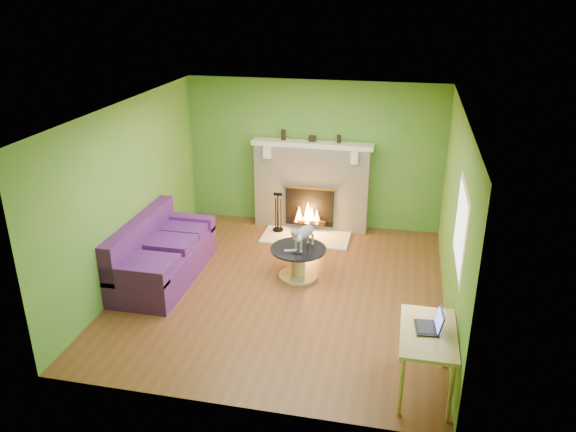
% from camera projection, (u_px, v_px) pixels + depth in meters
% --- Properties ---
extents(floor, '(5.00, 5.00, 0.00)m').
position_uv_depth(floor, '(283.00, 289.00, 8.09)').
color(floor, brown).
rests_on(floor, ground).
extents(ceiling, '(5.00, 5.00, 0.00)m').
position_uv_depth(ceiling, '(282.00, 109.00, 7.11)').
color(ceiling, white).
rests_on(ceiling, wall_back).
extents(wall_back, '(5.00, 0.00, 5.00)m').
position_uv_depth(wall_back, '(314.00, 155.00, 9.86)').
color(wall_back, '#42832B').
rests_on(wall_back, floor).
extents(wall_front, '(5.00, 0.00, 5.00)m').
position_uv_depth(wall_front, '(226.00, 297.00, 5.34)').
color(wall_front, '#42832B').
rests_on(wall_front, floor).
extents(wall_left, '(0.00, 5.00, 5.00)m').
position_uv_depth(wall_left, '(130.00, 193.00, 8.04)').
color(wall_left, '#42832B').
rests_on(wall_left, floor).
extents(wall_right, '(0.00, 5.00, 5.00)m').
position_uv_depth(wall_right, '(455.00, 218.00, 7.16)').
color(wall_right, '#42832B').
rests_on(wall_right, floor).
extents(window_frame, '(0.00, 1.20, 1.20)m').
position_uv_depth(window_frame, '(461.00, 227.00, 6.26)').
color(window_frame, silver).
rests_on(window_frame, wall_right).
extents(window_pane, '(0.00, 1.06, 1.06)m').
position_uv_depth(window_pane, '(460.00, 227.00, 6.26)').
color(window_pane, white).
rests_on(window_pane, wall_right).
extents(fireplace, '(2.10, 0.46, 1.58)m').
position_uv_depth(fireplace, '(312.00, 186.00, 9.89)').
color(fireplace, beige).
rests_on(fireplace, floor).
extents(hearth, '(1.50, 0.75, 0.03)m').
position_uv_depth(hearth, '(306.00, 237.00, 9.72)').
color(hearth, beige).
rests_on(hearth, floor).
extents(mantel, '(2.10, 0.28, 0.08)m').
position_uv_depth(mantel, '(312.00, 144.00, 9.59)').
color(mantel, beige).
rests_on(mantel, fireplace).
extents(sofa, '(0.92, 2.04, 0.91)m').
position_uv_depth(sofa, '(160.00, 256.00, 8.29)').
color(sofa, '#4C1960').
rests_on(sofa, floor).
extents(coffee_table, '(0.83, 0.83, 0.47)m').
position_uv_depth(coffee_table, '(298.00, 260.00, 8.33)').
color(coffee_table, tan).
rests_on(coffee_table, floor).
extents(desk, '(0.58, 0.99, 0.74)m').
position_uv_depth(desk, '(428.00, 339.00, 5.83)').
color(desk, tan).
rests_on(desk, floor).
extents(cat, '(0.46, 0.68, 0.40)m').
position_uv_depth(cat, '(304.00, 235.00, 8.21)').
color(cat, '#5F5E63').
rests_on(cat, coffee_table).
extents(remote_silver, '(0.18, 0.09, 0.02)m').
position_uv_depth(remote_silver, '(290.00, 251.00, 8.16)').
color(remote_silver, gray).
rests_on(remote_silver, coffee_table).
extents(remote_black, '(0.16, 0.06, 0.02)m').
position_uv_depth(remote_black, '(297.00, 253.00, 8.09)').
color(remote_black, black).
rests_on(remote_black, coffee_table).
extents(laptop, '(0.30, 0.33, 0.23)m').
position_uv_depth(laptop, '(428.00, 319.00, 5.80)').
color(laptop, black).
rests_on(laptop, desk).
extents(fire_tools, '(0.19, 0.19, 0.71)m').
position_uv_depth(fire_tools, '(278.00, 212.00, 9.81)').
color(fire_tools, black).
rests_on(fire_tools, hearth).
extents(mantel_vase_left, '(0.08, 0.08, 0.18)m').
position_uv_depth(mantel_vase_left, '(283.00, 135.00, 9.66)').
color(mantel_vase_left, black).
rests_on(mantel_vase_left, mantel).
extents(mantel_vase_right, '(0.07, 0.07, 0.14)m').
position_uv_depth(mantel_vase_right, '(339.00, 139.00, 9.48)').
color(mantel_vase_right, black).
rests_on(mantel_vase_right, mantel).
extents(mantel_box, '(0.12, 0.08, 0.10)m').
position_uv_depth(mantel_box, '(312.00, 139.00, 9.58)').
color(mantel_box, black).
rests_on(mantel_box, mantel).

